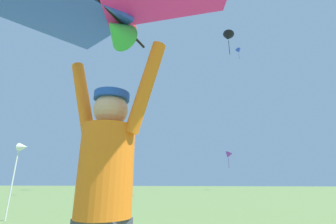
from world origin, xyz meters
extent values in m
cylinder|color=orange|center=(0.12, -0.07, 1.10)|extent=(0.42, 0.42, 0.56)
sphere|color=tan|center=(0.12, -0.07, 1.49)|extent=(0.23, 0.23, 0.23)
cylinder|color=#1E47AD|center=(0.12, -0.07, 1.59)|extent=(0.30, 0.30, 0.05)
cylinder|color=orange|center=(0.37, -0.14, 1.61)|extent=(0.29, 0.16, 0.62)
cylinder|color=orange|center=(-0.14, 0.00, 1.61)|extent=(0.29, 0.16, 0.62)
cylinder|color=black|center=(0.12, -0.07, 2.23)|extent=(0.23, 0.79, 0.02)
cube|color=blue|center=(-0.38, -0.06, 2.33)|extent=(1.25, 1.23, 0.23)
cone|color=green|center=(0.12, -0.07, 2.13)|extent=(0.28, 0.26, 0.24)
cone|color=blue|center=(6.92, 30.35, 20.29)|extent=(1.05, 1.07, 0.88)
cylinder|color=#203595|center=(6.92, 30.35, 19.45)|extent=(0.03, 0.03, 1.10)
pyramid|color=#19B2AD|center=(-4.07, 14.23, 15.98)|extent=(0.45, 0.48, 0.23)
pyramid|color=#19B2AD|center=(-8.54, 13.70, 13.07)|extent=(0.71, 0.68, 0.31)
cube|color=red|center=(-8.33, 24.85, 21.90)|extent=(1.21, 1.12, 1.44)
cone|color=black|center=(3.23, 14.99, 12.37)|extent=(1.26, 1.28, 1.10)
cylinder|color=black|center=(3.23, 14.99, 11.37)|extent=(0.04, 0.04, 1.29)
cone|color=purple|center=(4.20, 30.62, 4.51)|extent=(1.36, 1.21, 1.11)
cylinder|color=#602387|center=(4.20, 30.62, 3.48)|extent=(0.04, 0.04, 1.34)
cylinder|color=silver|center=(-4.76, 4.66, 1.08)|extent=(0.04, 0.04, 2.15)
cone|color=white|center=(-4.62, 4.66, 2.03)|extent=(0.28, 0.24, 0.24)
camera|label=1|loc=(0.72, -1.47, 1.03)|focal=24.29mm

